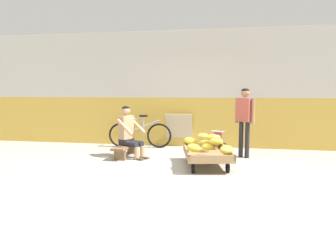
{
  "coord_description": "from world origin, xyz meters",
  "views": [
    {
      "loc": [
        1.12,
        -5.81,
        1.48
      ],
      "look_at": [
        -0.14,
        0.91,
        0.75
      ],
      "focal_mm": 35.41,
      "sensor_mm": 36.0,
      "label": 1
    }
  ],
  "objects_px": {
    "banana_cart": "(207,154)",
    "vendor_seated": "(129,132)",
    "bicycle_near_left": "(140,134)",
    "shopping_bag": "(220,156)",
    "plastic_crate": "(218,150)",
    "sign_board": "(179,130)",
    "low_bench": "(126,148)",
    "weighing_scale": "(218,137)",
    "customer_adult": "(245,115)"
  },
  "relations": [
    {
      "from": "banana_cart",
      "to": "bicycle_near_left",
      "type": "distance_m",
      "value": 2.64
    },
    {
      "from": "bicycle_near_left",
      "to": "low_bench",
      "type": "bearing_deg",
      "value": -88.41
    },
    {
      "from": "vendor_seated",
      "to": "plastic_crate",
      "type": "xyz_separation_m",
      "value": [
        1.94,
        0.4,
        -0.42
      ]
    },
    {
      "from": "low_bench",
      "to": "vendor_seated",
      "type": "distance_m",
      "value": 0.38
    },
    {
      "from": "banana_cart",
      "to": "bicycle_near_left",
      "type": "xyz_separation_m",
      "value": [
        -1.87,
        1.86,
        0.11
      ]
    },
    {
      "from": "low_bench",
      "to": "shopping_bag",
      "type": "xyz_separation_m",
      "value": [
        2.08,
        -0.16,
        -0.08
      ]
    },
    {
      "from": "low_bench",
      "to": "customer_adult",
      "type": "xyz_separation_m",
      "value": [
        2.59,
        0.42,
        0.75
      ]
    },
    {
      "from": "plastic_crate",
      "to": "shopping_bag",
      "type": "distance_m",
      "value": 0.52
    },
    {
      "from": "plastic_crate",
      "to": "customer_adult",
      "type": "distance_m",
      "value": 0.99
    },
    {
      "from": "low_bench",
      "to": "sign_board",
      "type": "xyz_separation_m",
      "value": [
        0.95,
        1.59,
        0.24
      ]
    },
    {
      "from": "customer_adult",
      "to": "shopping_bag",
      "type": "bearing_deg",
      "value": -131.44
    },
    {
      "from": "low_bench",
      "to": "bicycle_near_left",
      "type": "distance_m",
      "value": 1.25
    },
    {
      "from": "plastic_crate",
      "to": "customer_adult",
      "type": "relative_size",
      "value": 0.24
    },
    {
      "from": "weighing_scale",
      "to": "customer_adult",
      "type": "distance_m",
      "value": 0.76
    },
    {
      "from": "plastic_crate",
      "to": "sign_board",
      "type": "relative_size",
      "value": 0.41
    },
    {
      "from": "low_bench",
      "to": "sign_board",
      "type": "relative_size",
      "value": 1.27
    },
    {
      "from": "sign_board",
      "to": "customer_adult",
      "type": "height_order",
      "value": "customer_adult"
    },
    {
      "from": "low_bench",
      "to": "customer_adult",
      "type": "bearing_deg",
      "value": 9.29
    },
    {
      "from": "banana_cart",
      "to": "low_bench",
      "type": "distance_m",
      "value": 1.94
    },
    {
      "from": "weighing_scale",
      "to": "bicycle_near_left",
      "type": "height_order",
      "value": "bicycle_near_left"
    },
    {
      "from": "banana_cart",
      "to": "customer_adult",
      "type": "bearing_deg",
      "value": 54.22
    },
    {
      "from": "plastic_crate",
      "to": "bicycle_near_left",
      "type": "distance_m",
      "value": 2.24
    },
    {
      "from": "weighing_scale",
      "to": "bicycle_near_left",
      "type": "relative_size",
      "value": 0.18
    },
    {
      "from": "vendor_seated",
      "to": "low_bench",
      "type": "bearing_deg",
      "value": 152.61
    },
    {
      "from": "vendor_seated",
      "to": "customer_adult",
      "type": "relative_size",
      "value": 0.75
    },
    {
      "from": "plastic_crate",
      "to": "customer_adult",
      "type": "bearing_deg",
      "value": 6.14
    },
    {
      "from": "customer_adult",
      "to": "weighing_scale",
      "type": "bearing_deg",
      "value": -173.75
    },
    {
      "from": "low_bench",
      "to": "weighing_scale",
      "type": "distance_m",
      "value": 2.07
    },
    {
      "from": "vendor_seated",
      "to": "customer_adult",
      "type": "xyz_separation_m",
      "value": [
        2.51,
        0.46,
        0.38
      ]
    },
    {
      "from": "sign_board",
      "to": "customer_adult",
      "type": "relative_size",
      "value": 0.57
    },
    {
      "from": "weighing_scale",
      "to": "banana_cart",
      "type": "bearing_deg",
      "value": -100.31
    },
    {
      "from": "bicycle_near_left",
      "to": "weighing_scale",
      "type": "bearing_deg",
      "value": -23.14
    },
    {
      "from": "bicycle_near_left",
      "to": "shopping_bag",
      "type": "distance_m",
      "value": 2.54
    },
    {
      "from": "bicycle_near_left",
      "to": "sign_board",
      "type": "distance_m",
      "value": 1.05
    },
    {
      "from": "banana_cart",
      "to": "vendor_seated",
      "type": "bearing_deg",
      "value": 161.83
    },
    {
      "from": "low_bench",
      "to": "sign_board",
      "type": "distance_m",
      "value": 1.87
    },
    {
      "from": "low_bench",
      "to": "plastic_crate",
      "type": "relative_size",
      "value": 3.11
    },
    {
      "from": "customer_adult",
      "to": "shopping_bag",
      "type": "xyz_separation_m",
      "value": [
        -0.51,
        -0.58,
        -0.83
      ]
    },
    {
      "from": "bicycle_near_left",
      "to": "shopping_bag",
      "type": "bearing_deg",
      "value": -33.46
    },
    {
      "from": "bicycle_near_left",
      "to": "customer_adult",
      "type": "bearing_deg",
      "value": -17.23
    },
    {
      "from": "shopping_bag",
      "to": "plastic_crate",
      "type": "bearing_deg",
      "value": 96.56
    },
    {
      "from": "banana_cart",
      "to": "vendor_seated",
      "type": "relative_size",
      "value": 1.38
    },
    {
      "from": "vendor_seated",
      "to": "sign_board",
      "type": "height_order",
      "value": "vendor_seated"
    },
    {
      "from": "low_bench",
      "to": "shopping_bag",
      "type": "bearing_deg",
      "value": -4.34
    },
    {
      "from": "vendor_seated",
      "to": "weighing_scale",
      "type": "relative_size",
      "value": 3.8
    },
    {
      "from": "customer_adult",
      "to": "bicycle_near_left",
      "type": "bearing_deg",
      "value": 162.77
    },
    {
      "from": "banana_cart",
      "to": "weighing_scale",
      "type": "height_order",
      "value": "weighing_scale"
    },
    {
      "from": "low_bench",
      "to": "shopping_bag",
      "type": "distance_m",
      "value": 2.08
    },
    {
      "from": "banana_cart",
      "to": "vendor_seated",
      "type": "xyz_separation_m",
      "value": [
        -1.76,
        0.58,
        0.33
      ]
    },
    {
      "from": "banana_cart",
      "to": "shopping_bag",
      "type": "xyz_separation_m",
      "value": [
        0.24,
        0.46,
        -0.12
      ]
    }
  ]
}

